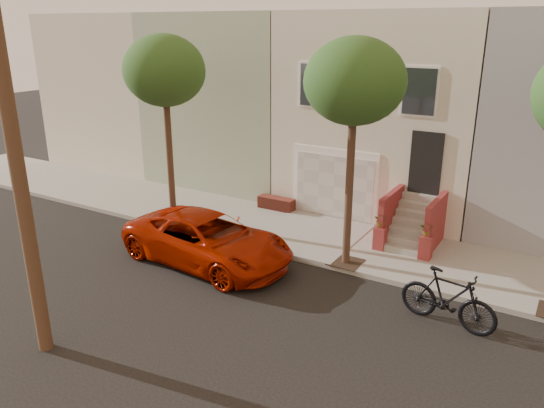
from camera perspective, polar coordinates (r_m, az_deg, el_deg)
The scene contains 7 objects.
ground at distance 12.97m, azimuth -3.27°, elevation -12.25°, with size 90.00×90.00×0.00m, color black.
sidewalk at distance 17.13m, azimuth 6.81°, elevation -4.00°, with size 40.00×3.70×0.15m, color gray.
house_row at distance 21.50m, azimuth 13.74°, elevation 10.19°, with size 33.10×11.70×7.00m.
tree_left at distance 17.65m, azimuth -11.58°, elevation 13.83°, with size 2.70×2.57×6.30m.
tree_mid at distance 14.15m, azimuth 8.92°, elevation 12.82°, with size 2.70×2.57×6.30m.
pickup_truck at distance 15.54m, azimuth -6.99°, elevation -3.84°, with size 2.43×5.28×1.47m, color #9D1500.
motorcycle at distance 13.01m, azimuth 18.53°, elevation -9.68°, with size 0.65×2.29×1.38m, color black.
Camera 1 is at (6.31, -9.13, 6.70)m, focal length 34.78 mm.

